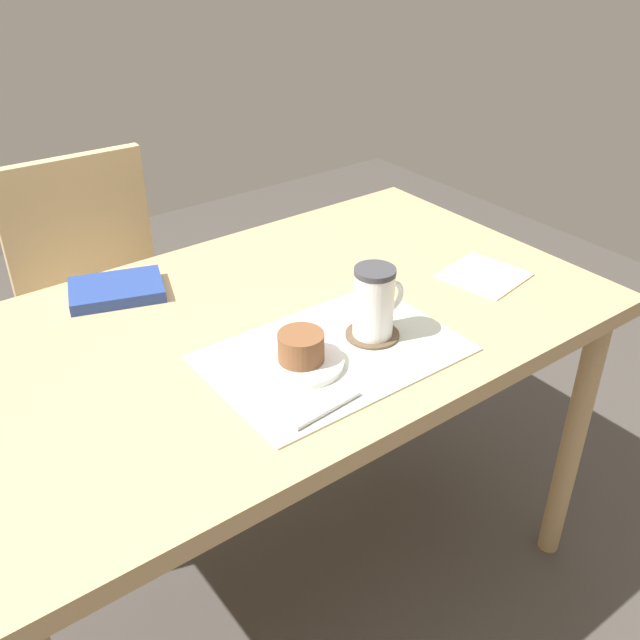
% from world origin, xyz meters
% --- Properties ---
extents(ground_plane, '(4.40, 4.40, 0.02)m').
position_xyz_m(ground_plane, '(0.00, 0.00, -0.01)').
color(ground_plane, '#47423D').
extents(dining_table, '(1.27, 0.75, 0.73)m').
position_xyz_m(dining_table, '(0.00, 0.00, 0.65)').
color(dining_table, tan).
rests_on(dining_table, ground_plane).
extents(wooden_chair, '(0.44, 0.44, 0.84)m').
position_xyz_m(wooden_chair, '(-0.10, 0.69, 0.47)').
color(wooden_chair, '#D1B27F').
rests_on(wooden_chair, ground_plane).
extents(placemat, '(0.43, 0.29, 0.00)m').
position_xyz_m(placemat, '(0.02, -0.16, 0.73)').
color(placemat, silver).
rests_on(placemat, dining_table).
extents(pastry_plate, '(0.15, 0.15, 0.01)m').
position_xyz_m(pastry_plate, '(-0.05, -0.16, 0.74)').
color(pastry_plate, white).
rests_on(pastry_plate, placemat).
extents(pastry, '(0.08, 0.08, 0.05)m').
position_xyz_m(pastry, '(-0.05, -0.16, 0.77)').
color(pastry, brown).
rests_on(pastry, pastry_plate).
extents(coffee_coaster, '(0.10, 0.10, 0.00)m').
position_xyz_m(coffee_coaster, '(0.10, -0.16, 0.73)').
color(coffee_coaster, brown).
rests_on(coffee_coaster, placemat).
extents(coffee_mug, '(0.11, 0.07, 0.13)m').
position_xyz_m(coffee_mug, '(0.11, -0.16, 0.80)').
color(coffee_mug, white).
rests_on(coffee_mug, coffee_coaster).
extents(teaspoon, '(0.13, 0.02, 0.01)m').
position_xyz_m(teaspoon, '(-0.09, -0.29, 0.73)').
color(teaspoon, silver).
rests_on(teaspoon, placemat).
extents(paper_napkin, '(0.17, 0.17, 0.00)m').
position_xyz_m(paper_napkin, '(0.44, -0.12, 0.73)').
color(paper_napkin, silver).
rests_on(paper_napkin, dining_table).
extents(small_book, '(0.21, 0.18, 0.02)m').
position_xyz_m(small_book, '(-0.20, 0.26, 0.74)').
color(small_book, navy).
rests_on(small_book, dining_table).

